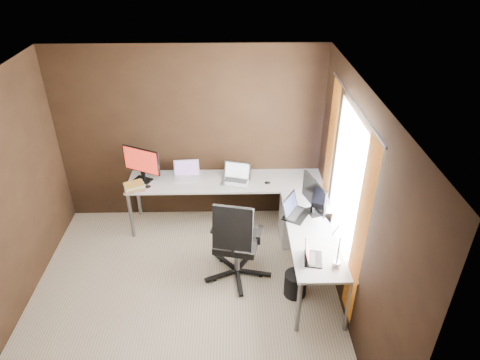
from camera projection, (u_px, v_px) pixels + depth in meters
The scene contains 15 objects.
room at pixel (210, 208), 4.32m from camera, with size 3.60×3.60×2.50m.
desk at pixel (254, 202), 5.47m from camera, with size 2.65×2.25×0.73m.
drawer_pedestal at pixel (296, 220), 5.77m from camera, with size 0.42×0.50×0.60m, color silver.
monitor_left at pixel (141, 163), 5.71m from camera, with size 0.51×0.27×0.48m.
monitor_right at pixel (314, 195), 5.05m from camera, with size 0.21×0.54×0.46m.
laptop_white at pixel (187, 174), 5.88m from camera, with size 0.36×0.27×0.23m.
laptop_silver at pixel (236, 178), 5.80m from camera, with size 0.43×0.35×0.25m.
laptop_black_big at pixel (294, 211), 5.13m from camera, with size 0.40×0.43×0.24m.
laptop_black_small at pixel (311, 256), 4.45m from camera, with size 0.22×0.29×0.18m.
book_stack at pixel (134, 186), 5.63m from camera, with size 0.31×0.28×0.08m.
mouse_left at pixel (148, 187), 5.67m from camera, with size 0.09×0.06×0.04m, color black.
mouse_corner at pixel (267, 183), 5.75m from camera, with size 0.08×0.05×0.03m, color black.
desk_lamp at pixel (332, 234), 4.24m from camera, with size 0.19×0.22×0.59m.
office_chair at pixel (236, 255), 5.13m from camera, with size 0.64×0.66×1.14m.
wastebasket at pixel (295, 284), 4.97m from camera, with size 0.26×0.26×0.30m, color black.
Camera 1 is at (0.57, -3.48, 3.77)m, focal length 32.00 mm.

